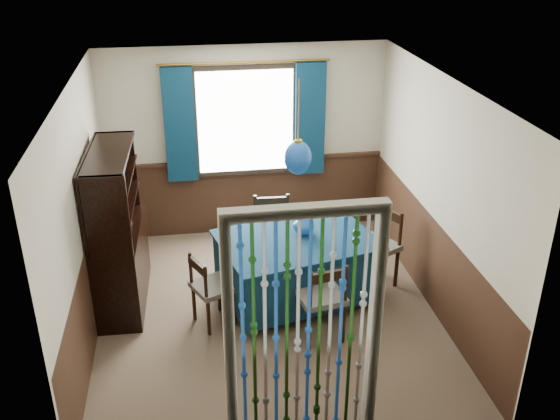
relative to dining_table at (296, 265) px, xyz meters
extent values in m
plane|color=brown|center=(-0.34, -0.18, -0.45)|extent=(4.00, 4.00, 0.00)
plane|color=silver|center=(-0.34, -0.18, 2.05)|extent=(4.00, 4.00, 0.00)
plane|color=beige|center=(-0.34, 1.82, 0.80)|extent=(3.60, 0.00, 3.60)
plane|color=beige|center=(-0.34, -2.18, 0.80)|extent=(3.60, 0.00, 3.60)
plane|color=beige|center=(-2.14, -0.18, 0.80)|extent=(0.00, 4.00, 4.00)
plane|color=beige|center=(1.46, -0.18, 0.80)|extent=(0.00, 4.00, 4.00)
plane|color=#372115|center=(-0.34, 1.80, 0.05)|extent=(3.60, 0.00, 3.60)
plane|color=#372115|center=(-0.34, -2.17, 0.05)|extent=(3.60, 0.00, 3.60)
plane|color=#372115|center=(-2.13, -0.18, 0.05)|extent=(0.00, 4.00, 4.00)
plane|color=#372115|center=(1.44, -0.18, 0.05)|extent=(0.00, 4.00, 4.00)
cube|color=black|center=(-0.34, 1.77, 1.10)|extent=(1.32, 0.12, 1.42)
cube|color=#0D2C45|center=(0.00, 0.00, -0.02)|extent=(1.76, 1.39, 0.63)
cube|color=#0D2C45|center=(0.00, 0.00, 0.31)|extent=(1.83, 1.46, 0.03)
cylinder|color=black|center=(-0.54, -0.54, -0.38)|extent=(0.07, 0.07, 0.14)
cylinder|color=black|center=(0.72, -0.24, -0.38)|extent=(0.07, 0.07, 0.14)
cylinder|color=black|center=(-0.72, 0.24, -0.38)|extent=(0.07, 0.07, 0.14)
cylinder|color=black|center=(0.54, 0.54, -0.38)|extent=(0.07, 0.07, 0.14)
cylinder|color=black|center=(-0.03, -0.87, -0.22)|extent=(0.04, 0.04, 0.45)
cylinder|color=black|center=(0.33, -0.82, -0.22)|extent=(0.04, 0.04, 0.45)
cylinder|color=black|center=(-0.08, -0.53, -0.22)|extent=(0.04, 0.04, 0.45)
cylinder|color=black|center=(0.27, -0.48, -0.22)|extent=(0.04, 0.04, 0.45)
cube|color=#5B5549|center=(0.12, -0.68, 0.04)|extent=(0.50, 0.49, 0.06)
cube|color=black|center=(0.15, -0.86, 0.37)|extent=(0.39, 0.10, 0.10)
cylinder|color=black|center=(-0.03, -0.88, 0.23)|extent=(0.04, 0.04, 0.44)
cylinder|color=black|center=(0.33, -0.83, 0.23)|extent=(0.04, 0.04, 0.44)
cylinder|color=black|center=(0.04, 0.81, -0.21)|extent=(0.05, 0.05, 0.47)
cylinder|color=black|center=(-0.35, 0.83, -0.21)|extent=(0.05, 0.05, 0.47)
cylinder|color=black|center=(0.02, 0.44, -0.21)|extent=(0.05, 0.05, 0.47)
cylinder|color=black|center=(-0.36, 0.46, -0.21)|extent=(0.05, 0.05, 0.47)
cube|color=#5B5549|center=(-0.16, 0.64, 0.06)|extent=(0.49, 0.47, 0.06)
cube|color=black|center=(-0.15, 0.83, 0.40)|extent=(0.41, 0.06, 0.11)
cylinder|color=black|center=(0.04, 0.82, 0.26)|extent=(0.04, 0.04, 0.46)
cylinder|color=black|center=(-0.34, 0.84, 0.26)|extent=(0.04, 0.04, 0.46)
cylinder|color=black|center=(-1.13, -0.19, -0.24)|extent=(0.04, 0.04, 0.41)
cylinder|color=black|center=(-0.99, -0.48, -0.24)|extent=(0.04, 0.04, 0.41)
cylinder|color=black|center=(-0.85, -0.06, -0.24)|extent=(0.04, 0.04, 0.41)
cylinder|color=black|center=(-0.72, -0.35, -0.24)|extent=(0.04, 0.04, 0.41)
cube|color=#5B5549|center=(-0.92, -0.27, -0.01)|extent=(0.52, 0.53, 0.05)
cube|color=black|center=(-1.07, -0.34, 0.29)|extent=(0.18, 0.33, 0.09)
cylinder|color=black|center=(-1.14, -0.19, 0.16)|extent=(0.04, 0.04, 0.40)
cylinder|color=black|center=(-1.00, -0.49, 0.16)|extent=(0.04, 0.04, 0.40)
cylinder|color=black|center=(1.19, 0.12, -0.21)|extent=(0.05, 0.05, 0.47)
cylinder|color=black|center=(1.01, 0.45, -0.21)|extent=(0.05, 0.05, 0.47)
cylinder|color=black|center=(0.87, -0.05, -0.21)|extent=(0.05, 0.05, 0.47)
cylinder|color=black|center=(0.69, 0.29, -0.21)|extent=(0.05, 0.05, 0.47)
cube|color=#5B5549|center=(0.94, 0.20, 0.06)|extent=(0.61, 0.62, 0.06)
cube|color=black|center=(1.11, 0.29, 0.40)|extent=(0.22, 0.37, 0.11)
cylinder|color=black|center=(1.20, 0.12, 0.26)|extent=(0.04, 0.04, 0.46)
cylinder|color=black|center=(1.02, 0.46, 0.26)|extent=(0.04, 0.04, 0.46)
cube|color=black|center=(-1.88, 0.33, -0.01)|extent=(0.50, 1.35, 0.88)
cube|color=black|center=(-1.88, -0.31, 0.86)|extent=(0.42, 0.06, 0.88)
cube|color=black|center=(-1.88, 0.97, 0.86)|extent=(0.42, 0.06, 0.88)
cube|color=black|center=(-1.88, 0.33, 1.28)|extent=(0.46, 1.35, 0.04)
cube|color=black|center=(-2.09, 0.33, 0.86)|extent=(0.07, 1.32, 0.88)
cube|color=black|center=(-1.85, 0.33, 0.74)|extent=(0.40, 1.27, 0.02)
cube|color=black|center=(-1.85, 0.33, 1.02)|extent=(0.40, 1.27, 0.02)
cylinder|color=olive|center=(0.00, 0.00, 1.65)|extent=(0.01, 0.01, 0.80)
ellipsoid|color=#154592|center=(0.00, 0.00, 1.25)|extent=(0.28, 0.28, 0.35)
cylinder|color=olive|center=(0.00, 0.00, 1.43)|extent=(0.09, 0.09, 0.03)
imported|color=#154592|center=(0.10, 0.12, 0.44)|extent=(0.28, 0.28, 0.22)
imported|color=beige|center=(-1.83, 0.06, 0.77)|extent=(0.21, 0.21, 0.05)
imported|color=beige|center=(-1.83, 0.59, 0.52)|extent=(0.24, 0.24, 0.19)
camera|label=1|loc=(-1.09, -5.77, 3.47)|focal=40.00mm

